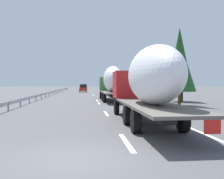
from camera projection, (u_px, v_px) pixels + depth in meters
The scene contains 19 objects.
ground_plane at pixel (84, 96), 47.61m from camera, with size 260.00×260.00×0.00m, color #4C4C4F.
lane_stripe_0 at pixel (126, 142), 10.01m from camera, with size 3.20×0.20×0.01m, color white.
lane_stripe_1 at pixel (106, 113), 19.59m from camera, with size 3.20×0.20×0.01m, color white.
lane_stripe_2 at pixel (99, 103), 29.47m from camera, with size 3.20×0.20×0.01m, color white.
lane_stripe_3 at pixel (97, 100), 34.17m from camera, with size 3.20×0.20×0.01m, color white.
lane_stripe_4 at pixel (93, 95), 48.72m from camera, with size 3.20×0.20×0.01m, color white.
lane_stripe_5 at pixel (92, 93), 60.44m from camera, with size 3.20×0.20×0.01m, color white.
lane_stripe_6 at pixel (92, 93), 59.16m from camera, with size 3.20×0.20×0.01m, color white.
lane_stripe_7 at pixel (90, 91), 77.33m from camera, with size 3.20×0.20×0.01m, color white.
edge_line_right at pixel (111, 94), 53.15m from camera, with size 110.00×0.20×0.01m, color white.
truck_lead at pixel (112, 82), 33.22m from camera, with size 13.53×2.55×4.31m.
truck_trailing at pixel (147, 81), 14.31m from camera, with size 13.39×2.55×4.09m.
car_black_suv at pixel (84, 87), 87.30m from camera, with size 4.50×1.76×1.94m.
car_red_compact at pixel (83, 88), 67.40m from camera, with size 4.64×1.81×1.97m.
road_sign at pixel (117, 83), 53.23m from camera, with size 0.10×0.90×3.44m.
tree_0 at pixel (180, 57), 26.77m from camera, with size 2.41×2.41×7.89m.
tree_1 at pixel (143, 70), 45.75m from camera, with size 3.05×3.05×7.43m.
tree_2 at pixel (182, 70), 31.85m from camera, with size 3.34×3.34×6.52m.
guardrail_median at pixel (52, 92), 49.97m from camera, with size 94.00×0.10×0.76m.
Camera 1 is at (-7.85, -0.24, 2.25)m, focal length 42.34 mm.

